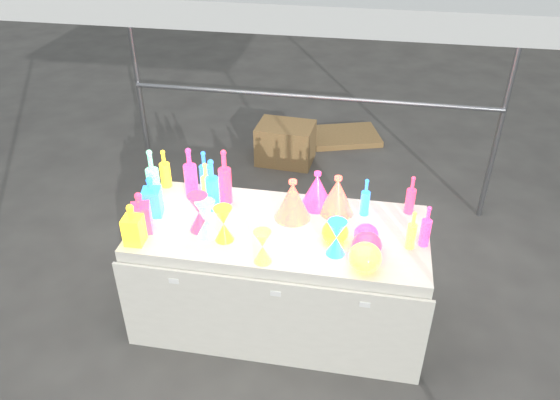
% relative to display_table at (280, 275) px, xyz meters
% --- Properties ---
extents(ground, '(80.00, 80.00, 0.00)m').
position_rel_display_table_xyz_m(ground, '(-0.00, 0.01, -0.37)').
color(ground, '#5A5853').
rests_on(ground, ground).
extents(display_table, '(1.84, 0.83, 0.75)m').
position_rel_display_table_xyz_m(display_table, '(0.00, 0.00, 0.00)').
color(display_table, silver).
rests_on(display_table, ground).
extents(cardboard_box_closed, '(0.58, 0.44, 0.40)m').
position_rel_display_table_xyz_m(cardboard_box_closed, '(-0.33, 2.17, -0.17)').
color(cardboard_box_closed, '#9D7747').
rests_on(cardboard_box_closed, ground).
extents(cardboard_box_flat, '(0.85, 0.72, 0.06)m').
position_rel_display_table_xyz_m(cardboard_box_flat, '(0.23, 2.77, -0.34)').
color(cardboard_box_flat, '#9D7747').
rests_on(cardboard_box_flat, ground).
extents(bottle_0, '(0.09, 0.09, 0.28)m').
position_rel_display_table_xyz_m(bottle_0, '(-0.85, 0.35, 0.51)').
color(bottle_0, red).
rests_on(bottle_0, display_table).
extents(bottle_1, '(0.08, 0.08, 0.30)m').
position_rel_display_table_xyz_m(bottle_1, '(-0.57, 0.33, 0.53)').
color(bottle_1, green).
rests_on(bottle_1, display_table).
extents(bottle_2, '(0.11, 0.11, 0.38)m').
position_rel_display_table_xyz_m(bottle_2, '(-0.40, 0.23, 0.57)').
color(bottle_2, '#FF4F1A').
rests_on(bottle_2, display_table).
extents(bottle_3, '(0.11, 0.11, 0.34)m').
position_rel_display_table_xyz_m(bottle_3, '(-0.65, 0.29, 0.55)').
color(bottle_3, '#1B4C9E').
rests_on(bottle_3, display_table).
extents(bottle_4, '(0.09, 0.09, 0.29)m').
position_rel_display_table_xyz_m(bottle_4, '(-0.52, 0.21, 0.52)').
color(bottle_4, '#137C66').
rests_on(bottle_4, display_table).
extents(bottle_5, '(0.11, 0.11, 0.39)m').
position_rel_display_table_xyz_m(bottle_5, '(-0.85, 0.14, 0.57)').
color(bottle_5, '#C12673').
rests_on(bottle_5, display_table).
extents(bottle_7, '(0.10, 0.10, 0.36)m').
position_rel_display_table_xyz_m(bottle_7, '(-0.46, 0.14, 0.56)').
color(bottle_7, green).
rests_on(bottle_7, display_table).
extents(decanter_0, '(0.11, 0.11, 0.27)m').
position_rel_display_table_xyz_m(decanter_0, '(-0.81, -0.29, 0.51)').
color(decanter_0, red).
rests_on(decanter_0, display_table).
extents(decanter_1, '(0.14, 0.14, 0.27)m').
position_rel_display_table_xyz_m(decanter_1, '(-0.81, -0.17, 0.51)').
color(decanter_1, '#FF4F1A').
rests_on(decanter_1, display_table).
extents(decanter_2, '(0.13, 0.13, 0.27)m').
position_rel_display_table_xyz_m(decanter_2, '(-0.81, 0.01, 0.51)').
color(decanter_2, green).
rests_on(decanter_2, display_table).
extents(hourglass_0, '(0.14, 0.14, 0.25)m').
position_rel_display_table_xyz_m(hourglass_0, '(-0.48, -0.10, 0.50)').
color(hourglass_0, '#FF4F1A').
rests_on(hourglass_0, display_table).
extents(hourglass_2, '(0.13, 0.13, 0.20)m').
position_rel_display_table_xyz_m(hourglass_2, '(-0.04, -0.33, 0.48)').
color(hourglass_2, '#137C66').
rests_on(hourglass_2, display_table).
extents(hourglass_3, '(0.16, 0.16, 0.24)m').
position_rel_display_table_xyz_m(hourglass_3, '(-0.41, -0.15, 0.50)').
color(hourglass_3, '#C12673').
rests_on(hourglass_3, display_table).
extents(hourglass_4, '(0.12, 0.12, 0.22)m').
position_rel_display_table_xyz_m(hourglass_4, '(-0.30, -0.17, 0.49)').
color(hourglass_4, red).
rests_on(hourglass_4, display_table).
extents(hourglass_5, '(0.13, 0.13, 0.22)m').
position_rel_display_table_xyz_m(hourglass_5, '(0.36, -0.19, 0.49)').
color(hourglass_5, green).
rests_on(hourglass_5, display_table).
extents(globe_0, '(0.19, 0.19, 0.13)m').
position_rel_display_table_xyz_m(globe_0, '(0.34, -0.08, 0.44)').
color(globe_0, red).
rests_on(globe_0, display_table).
extents(globe_1, '(0.24, 0.24, 0.15)m').
position_rel_display_table_xyz_m(globe_1, '(0.53, -0.30, 0.45)').
color(globe_1, '#137C66').
rests_on(globe_1, display_table).
extents(globe_2, '(0.23, 0.23, 0.14)m').
position_rel_display_table_xyz_m(globe_2, '(0.53, -0.18, 0.45)').
color(globe_2, '#FF4F1A').
rests_on(globe_2, display_table).
extents(globe_3, '(0.18, 0.18, 0.12)m').
position_rel_display_table_xyz_m(globe_3, '(0.52, -0.07, 0.43)').
color(globe_3, '#1B4C9E').
rests_on(globe_3, display_table).
extents(lampshade_0, '(0.25, 0.25, 0.27)m').
position_rel_display_table_xyz_m(lampshade_0, '(0.06, 0.13, 0.51)').
color(lampshade_0, yellow).
rests_on(lampshade_0, display_table).
extents(lampshade_1, '(0.26, 0.26, 0.26)m').
position_rel_display_table_xyz_m(lampshade_1, '(0.32, 0.24, 0.51)').
color(lampshade_1, yellow).
rests_on(lampshade_1, display_table).
extents(lampshade_2, '(0.25, 0.25, 0.25)m').
position_rel_display_table_xyz_m(lampshade_2, '(0.19, 0.29, 0.50)').
color(lampshade_2, '#1B4C9E').
rests_on(lampshade_2, display_table).
extents(bottle_8, '(0.07, 0.07, 0.26)m').
position_rel_display_table_xyz_m(bottle_8, '(0.50, 0.24, 0.50)').
color(bottle_8, green).
rests_on(bottle_8, display_table).
extents(bottle_9, '(0.06, 0.06, 0.27)m').
position_rel_display_table_xyz_m(bottle_9, '(0.78, 0.31, 0.51)').
color(bottle_9, '#FF4F1A').
rests_on(bottle_9, display_table).
extents(bottle_10, '(0.07, 0.07, 0.27)m').
position_rel_display_table_xyz_m(bottle_10, '(0.86, -0.01, 0.51)').
color(bottle_10, '#1B4C9E').
rests_on(bottle_10, display_table).
extents(bottle_11, '(0.06, 0.06, 0.25)m').
position_rel_display_table_xyz_m(bottle_11, '(0.78, -0.05, 0.50)').
color(bottle_11, '#137C66').
rests_on(bottle_11, display_table).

